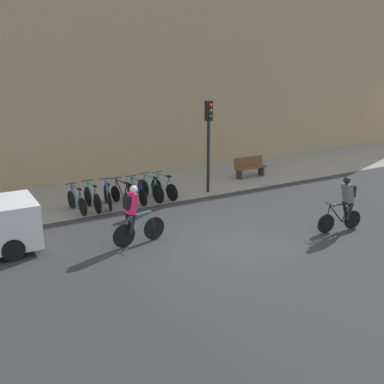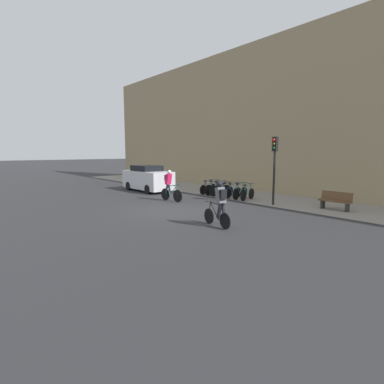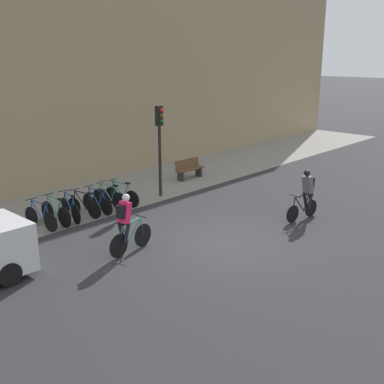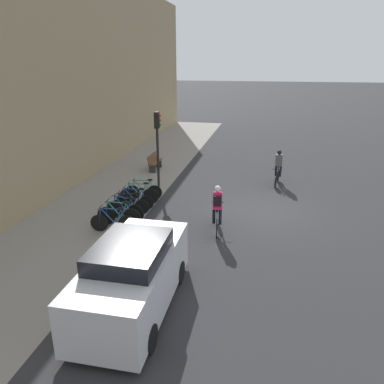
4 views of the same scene
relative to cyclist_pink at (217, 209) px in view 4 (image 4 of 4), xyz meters
The scene contains 15 objects.
ground 3.06m from the cyclist_pink, 31.06° to the right, with size 200.00×200.00×0.00m, color #2B2B2D.
kerb_strip 5.89m from the cyclist_pink, 64.57° to the left, with size 44.00×4.50×0.01m, color gray.
building_facade 9.25m from the cyclist_pink, 72.25° to the left, with size 44.00×0.60×10.50m, color #9E8966.
cyclist_pink is the anchor object (origin of this frame).
cyclist_grey 6.55m from the cyclist_pink, 19.19° to the right, with size 1.60×0.50×1.74m.
parked_bike_0 3.75m from the cyclist_pink, 99.69° to the left, with size 0.46×1.65×0.96m.
parked_bike_1 3.70m from the cyclist_pink, 90.97° to the left, with size 0.46×1.69×0.99m.
parked_bike_2 3.73m from the cyclist_pink, 82.21° to the left, with size 0.48×1.65×0.98m.
parked_bike_3 3.85m from the cyclist_pink, 73.73° to the left, with size 0.48×1.55×0.94m.
parked_bike_4 4.04m from the cyclist_pink, 65.97° to the left, with size 0.46×1.61×0.94m.
parked_bike_5 4.30m from the cyclist_pink, 59.05° to the left, with size 0.48×1.65×0.99m.
parked_bike_6 4.62m from the cyclist_pink, 52.98° to the left, with size 0.49×1.61×0.96m.
traffic_light_pole 6.02m from the cyclist_pink, 37.15° to the left, with size 0.26×0.30×3.61m.
bench 8.77m from the cyclist_pink, 31.70° to the left, with size 1.49×0.44×0.89m.
parked_car 4.84m from the cyclist_pink, 163.09° to the left, with size 4.30×1.84×1.85m.
Camera 4 is at (-14.53, -0.09, 5.85)m, focal length 35.00 mm.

